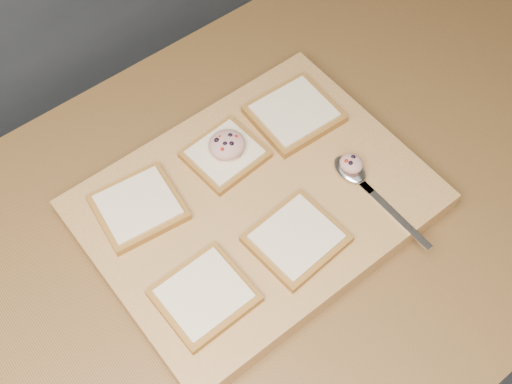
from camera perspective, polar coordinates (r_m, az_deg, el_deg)
island_counter at (r=1.39m, az=-5.05°, el=-15.18°), size 2.00×0.80×0.90m
cutting_board at (r=1.00m, az=-0.00°, el=-1.17°), size 0.50×0.38×0.04m
bread_far_left at (r=0.98m, az=-10.41°, el=-1.31°), size 0.13×0.13×0.02m
bread_far_center at (r=1.02m, az=-2.77°, el=3.35°), size 0.12×0.11×0.02m
bread_far_right at (r=1.06m, az=3.41°, el=6.97°), size 0.14×0.13×0.02m
bread_near_left at (r=0.90m, az=-4.61°, el=-9.16°), size 0.12×0.11×0.02m
bread_near_center at (r=0.94m, az=3.61°, el=-4.17°), size 0.13×0.12×0.02m
tuna_salad_dollop at (r=1.00m, az=-2.61°, el=4.26°), size 0.06×0.06×0.03m
spoon at (r=1.01m, az=8.91°, el=1.42°), size 0.04×0.20×0.01m
spoon_salad at (r=1.00m, az=8.46°, el=2.53°), size 0.03×0.04×0.02m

